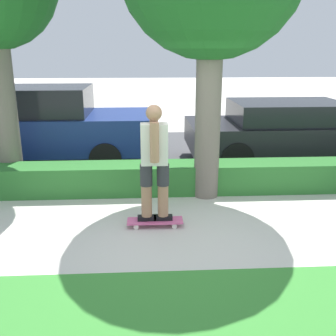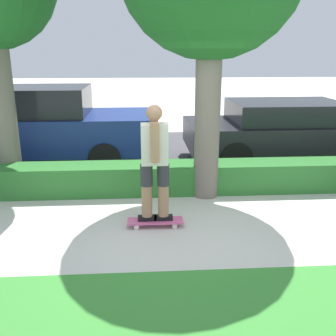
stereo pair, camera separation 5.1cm
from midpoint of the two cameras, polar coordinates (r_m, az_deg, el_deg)
ground_plane at (r=5.45m, az=1.60°, el=-9.23°), size 60.00×60.00×0.00m
street_asphalt at (r=9.40m, az=-0.77°, el=2.12°), size 15.35×5.00×0.01m
hedge_row at (r=6.84m, az=0.38°, el=-1.40°), size 15.35×0.60×0.51m
skateboard at (r=5.58m, az=-2.12°, el=-7.73°), size 0.78×0.24×0.09m
skater_person at (r=5.28m, az=-2.22°, el=1.00°), size 0.49×0.42×1.62m
parked_car_front at (r=8.87m, az=-18.89°, el=5.91°), size 4.81×1.94×1.65m
parked_car_middle at (r=9.03m, az=17.00°, el=5.40°), size 4.55×1.97×1.32m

